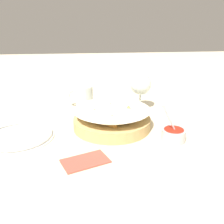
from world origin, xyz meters
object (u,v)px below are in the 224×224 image
Objects in this scene: wine_glass at (141,86)px; side_plate at (18,136)px; food_basket at (112,119)px; beer_mug at (84,97)px; sauce_cup at (173,134)px.

side_plate is (0.44, 0.22, -0.09)m from wine_glass.
food_basket is 1.18× the size of side_plate.
side_plate is at bearing 54.13° from beer_mug.
sauce_cup reaches higher than food_basket.
sauce_cup is 0.45m from beer_mug.
food_basket is 0.31m from side_plate.
food_basket is at bearing -33.43° from sauce_cup.
side_plate is at bearing -8.10° from sauce_cup.
side_plate is at bearing 26.94° from wine_glass.
food_basket is 2.41× the size of beer_mug.
food_basket is 0.26m from beer_mug.
wine_glass is at bearing 163.70° from beer_mug.
beer_mug is 0.49× the size of side_plate.
sauce_cup is 0.30m from wine_glass.
wine_glass reaches higher than side_plate.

